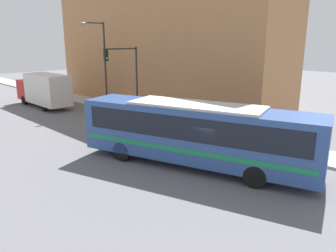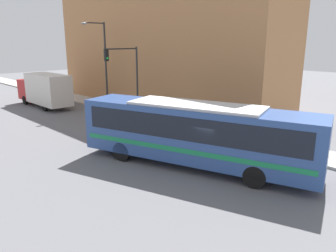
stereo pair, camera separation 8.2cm
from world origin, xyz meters
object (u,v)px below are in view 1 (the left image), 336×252
Objects in this scene: traffic_light_pole at (126,70)px; pedestrian_near_corner at (136,105)px; pedestrian_mid_block at (156,107)px; delivery_truck at (44,89)px; fire_hydrant at (208,128)px; city_bus at (195,131)px; street_lamp at (102,59)px.

traffic_light_pole reaches higher than pedestrian_near_corner.
pedestrian_near_corner is 0.94× the size of pedestrian_mid_block.
traffic_light_pole is at bearing -73.47° from delivery_truck.
fire_hydrant is at bearing -96.93° from pedestrian_mid_block.
delivery_truck is 12.19× the size of fire_hydrant.
city_bus reaches higher than pedestrian_mid_block.
pedestrian_mid_block is at bearing -68.39° from delivery_truck.
city_bus is 2.18× the size of traffic_light_pole.
city_bus is 6.36m from fire_hydrant.
traffic_light_pole is at bearing 132.87° from pedestrian_mid_block.
fire_hydrant is 8.76m from traffic_light_pole.
city_bus is at bearing -94.05° from delivery_truck.
city_bus reaches higher than pedestrian_near_corner.
pedestrian_mid_block reaches higher than pedestrian_near_corner.
pedestrian_near_corner is (0.32, 8.35, 0.47)m from fire_hydrant.
traffic_light_pole is (4.32, 11.21, 2.14)m from city_bus.
pedestrian_mid_block is (0.75, 6.14, 0.53)m from fire_hydrant.
delivery_truck is 12.28m from pedestrian_mid_block.
pedestrian_near_corner is at bearing 18.65° from traffic_light_pole.
traffic_light_pole reaches higher than delivery_truck.
traffic_light_pole is at bearing -100.46° from street_lamp.
street_lamp reaches higher than traffic_light_pole.
fire_hydrant is 0.08× the size of street_lamp.
traffic_light_pole is (2.85, -9.60, 2.30)m from delivery_truck.
traffic_light_pole reaches higher than fire_hydrant.
street_lamp reaches higher than pedestrian_near_corner.
street_lamp reaches higher than city_bus.
pedestrian_mid_block reaches higher than fire_hydrant.
pedestrian_mid_block is (0.42, -2.21, 0.06)m from pedestrian_near_corner.
fire_hydrant is 0.11× the size of traffic_light_pole.
traffic_light_pole reaches higher than pedestrian_mid_block.
pedestrian_near_corner is at bearing 47.28° from city_bus.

